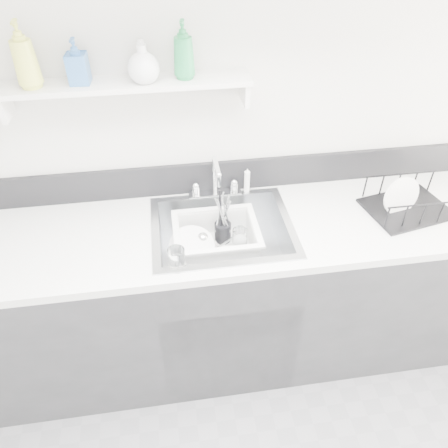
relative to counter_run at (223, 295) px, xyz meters
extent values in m
cube|color=silver|center=(0.00, 0.30, 0.84)|extent=(3.50, 0.02, 2.60)
cube|color=#27272B|center=(0.00, 0.00, -0.02)|extent=(3.20, 0.62, 0.88)
cube|color=silver|center=(0.00, 0.00, 0.44)|extent=(3.20, 0.62, 0.04)
cube|color=black|center=(0.00, 0.30, 0.54)|extent=(3.20, 0.02, 0.16)
cube|color=silver|center=(0.00, 0.25, 0.47)|extent=(0.26, 0.06, 0.02)
cylinder|color=silver|center=(-0.10, 0.25, 0.50)|extent=(0.04, 0.04, 0.05)
cylinder|color=silver|center=(0.10, 0.25, 0.50)|extent=(0.04, 0.04, 0.05)
cylinder|color=silver|center=(0.00, 0.25, 0.57)|extent=(0.02, 0.02, 0.20)
cylinder|color=silver|center=(0.00, 0.18, 0.68)|extent=(0.02, 0.15, 0.02)
cylinder|color=white|center=(0.16, 0.25, 0.53)|extent=(0.03, 0.03, 0.14)
cube|color=silver|center=(-0.35, 0.23, 1.06)|extent=(1.00, 0.16, 0.02)
cube|color=silver|center=(-0.83, 0.23, 1.00)|extent=(0.02, 0.14, 0.10)
cube|color=silver|center=(0.13, 0.23, 1.00)|extent=(0.02, 0.14, 0.10)
cylinder|color=white|center=(-0.13, 0.00, 0.32)|extent=(0.23, 0.23, 0.01)
cylinder|color=white|center=(-0.13, 0.01, 0.33)|extent=(0.22, 0.22, 0.01)
cylinder|color=white|center=(-0.14, 0.00, 0.36)|extent=(0.26, 0.25, 0.09)
cylinder|color=black|center=(0.01, 0.09, 0.36)|extent=(0.08, 0.08, 0.10)
cylinder|color=silver|center=(0.00, 0.10, 0.45)|extent=(0.01, 0.05, 0.20)
cylinder|color=silver|center=(0.03, 0.08, 0.44)|extent=(0.02, 0.04, 0.18)
cylinder|color=black|center=(0.00, 0.09, 0.47)|extent=(0.01, 0.06, 0.22)
cylinder|color=white|center=(0.09, 0.02, 0.36)|extent=(0.09, 0.09, 0.10)
cylinder|color=white|center=(-0.22, -0.23, 0.51)|extent=(0.08, 0.08, 0.10)
imported|color=white|center=(0.10, -0.06, 0.32)|extent=(0.11, 0.11, 0.03)
imported|color=#D3DA53|center=(-0.71, 0.22, 1.19)|extent=(0.10, 0.10, 0.24)
imported|color=#3264A6|center=(-0.52, 0.23, 1.16)|extent=(0.08, 0.08, 0.17)
imported|color=silver|center=(-0.28, 0.21, 1.15)|extent=(0.14, 0.14, 0.16)
imported|color=#1D8244|center=(-0.12, 0.23, 1.18)|extent=(0.10, 0.10, 0.22)
camera|label=1|loc=(-0.22, -1.50, 1.74)|focal=35.00mm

